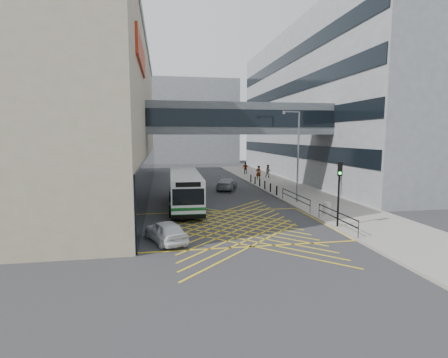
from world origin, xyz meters
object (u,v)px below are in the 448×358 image
bus (185,189)px  car_dark (191,182)px  car_silver (227,183)px  litter_bin (327,209)px  pedestrian_b (268,171)px  pedestrian_a (258,173)px  traffic_light (339,185)px  car_white (166,231)px  pedestrian_c (246,168)px  street_lamp (297,151)px

bus → car_dark: bearing=83.9°
bus → car_silver: size_ratio=2.30×
car_silver → litter_bin: car_silver is taller
car_silver → litter_bin: 15.00m
pedestrian_b → car_silver: bearing=-126.9°
litter_bin → pedestrian_a: size_ratio=0.50×
car_dark → pedestrian_a: bearing=-152.2°
traffic_light → car_dark: bearing=134.0°
car_white → pedestrian_a: size_ratio=2.10×
litter_bin → pedestrian_c: 27.90m
pedestrian_b → pedestrian_c: pedestrian_b is taller
car_white → car_silver: bearing=-131.2°
traffic_light → pedestrian_c: traffic_light is taller
traffic_light → pedestrian_b: size_ratio=2.31×
car_dark → pedestrian_a: size_ratio=2.30×
traffic_light → bus: bearing=160.0°
bus → traffic_light: bearing=-41.4°
car_dark → pedestrian_a: (9.05, 4.23, 0.42)m
street_lamp → litter_bin: 6.59m
car_dark → pedestrian_c: (9.13, 11.60, 0.36)m
car_silver → street_lamp: bearing=135.4°
car_dark → litter_bin: size_ratio=4.58×
bus → pedestrian_c: bearing=66.3°
car_dark → car_silver: 4.22m
traffic_light → pedestrian_b: traffic_light is taller
car_silver → car_dark: bearing=-9.8°
bus → traffic_light: 12.35m
traffic_light → pedestrian_b: 26.26m
car_dark → street_lamp: street_lamp is taller
street_lamp → pedestrian_b: (3.00, 17.55, -3.53)m
bus → street_lamp: 10.01m
street_lamp → litter_bin: bearing=-101.4°
street_lamp → pedestrian_c: 22.92m
bus → litter_bin: size_ratio=10.96×
car_silver → pedestrian_a: size_ratio=2.39×
car_white → litter_bin: bearing=178.3°
bus → pedestrian_b: (12.54, 17.64, -0.49)m
bus → street_lamp: (9.54, 0.09, 3.03)m
pedestrian_b → pedestrian_a: bearing=-127.8°
car_dark → litter_bin: (8.42, -16.29, -0.04)m
car_white → car_dark: (3.11, 20.26, 0.05)m
litter_bin → pedestrian_c: bearing=88.5°
bus → pedestrian_c: size_ratio=5.88×
car_silver → street_lamp: (4.41, -8.98, 3.88)m
street_lamp → litter_bin: size_ratio=8.21×
pedestrian_c → traffic_light: bearing=106.8°
car_silver → street_lamp: 10.73m
car_dark → street_lamp: bearing=129.1°
car_dark → litter_bin: bearing=120.1°
bus → litter_bin: bearing=-26.4°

